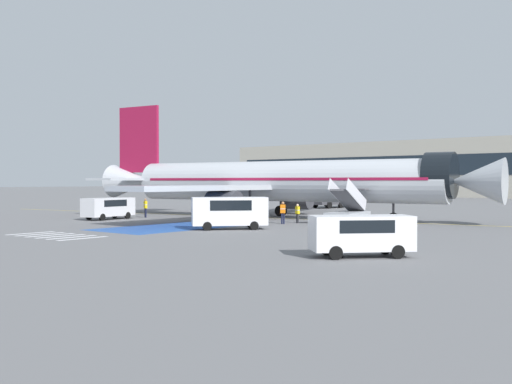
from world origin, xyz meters
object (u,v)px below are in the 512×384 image
object	(u,v)px
boarding_stairs_forward	(348,213)
airliner	(274,181)
ground_crew_3	(257,211)
service_van_1	(229,210)
fuel_tanker	(338,195)
terminal_building	(494,168)
ground_crew_1	(146,206)
ground_crew_0	(298,212)
ground_crew_2	(283,211)
service_van_2	(361,232)
service_van_0	(109,206)

from	to	relation	value
boarding_stairs_forward	airliner	bearing A→B (deg)	154.53
airliner	ground_crew_3	distance (m)	6.02
airliner	service_van_1	distance (m)	14.09
airliner	fuel_tanker	bearing A→B (deg)	-171.25
terminal_building	ground_crew_1	bearing A→B (deg)	-92.12
ground_crew_1	ground_crew_3	size ratio (longest dim) A/B	1.17
ground_crew_0	ground_crew_2	distance (m)	1.58
ground_crew_0	terminal_building	distance (m)	93.61
boarding_stairs_forward	service_van_1	world-z (taller)	boarding_stairs_forward
airliner	service_van_2	xyz separation A→B (m)	(21.01, -20.91, -2.37)
service_van_0	ground_crew_0	bearing A→B (deg)	-164.24
fuel_tanker	service_van_2	xyz separation A→B (m)	(28.33, -44.83, -0.51)
boarding_stairs_forward	fuel_tanker	distance (m)	32.05
service_van_1	terminal_building	size ratio (longest dim) A/B	0.04
boarding_stairs_forward	service_van_1	bearing A→B (deg)	-122.57
service_van_0	ground_crew_2	bearing A→B (deg)	-168.40
fuel_tanker	service_van_0	size ratio (longest dim) A/B	1.85
fuel_tanker	boarding_stairs_forward	bearing A→B (deg)	-49.81
boarding_stairs_forward	ground_crew_1	distance (m)	20.68
service_van_1	ground_crew_0	bearing A→B (deg)	130.44
fuel_tanker	ground_crew_0	world-z (taller)	fuel_tanker
ground_crew_2	terminal_building	world-z (taller)	terminal_building
ground_crew_2	ground_crew_1	bearing A→B (deg)	154.82
airliner	ground_crew_2	distance (m)	8.19
terminal_building	airliner	bearing A→B (deg)	-85.61
airliner	terminal_building	size ratio (longest dim) A/B	0.31
service_van_1	ground_crew_3	size ratio (longest dim) A/B	3.36
service_van_0	service_van_2	distance (m)	33.29
boarding_stairs_forward	ground_crew_3	xyz separation A→B (m)	(-7.96, -1.95, -0.05)
boarding_stairs_forward	ground_crew_2	distance (m)	5.37
boarding_stairs_forward	service_van_0	bearing A→B (deg)	-166.84
service_van_0	terminal_building	size ratio (longest dim) A/B	0.04
airliner	ground_crew_1	xyz separation A→B (m)	(-10.32, -7.20, -2.47)
service_van_2	ground_crew_0	bearing A→B (deg)	176.19
boarding_stairs_forward	service_van_1	distance (m)	10.65
ground_crew_1	ground_crew_2	size ratio (longest dim) A/B	1.01
fuel_tanker	ground_crew_1	world-z (taller)	fuel_tanker
ground_crew_3	ground_crew_0	bearing A→B (deg)	-21.82
ground_crew_0	ground_crew_1	distance (m)	16.30
airliner	ground_crew_3	xyz separation A→B (m)	(1.98, -5.03, -2.64)
fuel_tanker	terminal_building	distance (m)	64.64
boarding_stairs_forward	service_van_0	xyz separation A→B (m)	(-20.77, -8.14, 0.25)
airliner	service_van_1	xyz separation A→B (m)	(5.56, -12.77, -2.14)
ground_crew_3	ground_crew_2	bearing A→B (deg)	-46.22
service_van_2	ground_crew_2	xyz separation A→B (m)	(-15.73, 15.16, -0.10)
airliner	boarding_stairs_forward	bearing A→B (deg)	64.53
service_van_2	terminal_building	bearing A→B (deg)	147.92
ground_crew_0	ground_crew_1	size ratio (longest dim) A/B	0.87
ground_crew_2	terminal_building	bearing A→B (deg)	66.81
ground_crew_2	fuel_tanker	bearing A→B (deg)	82.50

